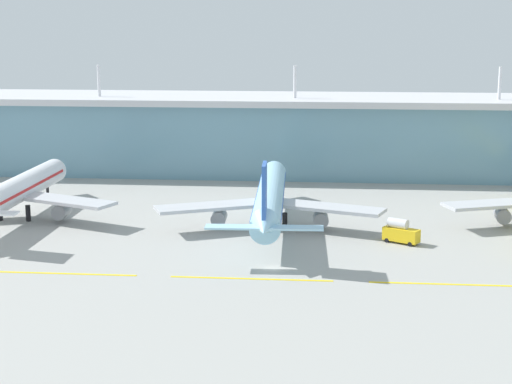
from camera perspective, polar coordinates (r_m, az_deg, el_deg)
name	(u,v)px	position (r m, az deg, el deg)	size (l,w,h in m)	color
ground_plane	(271,269)	(146.92, 1.07, -5.36)	(600.00, 600.00, 0.00)	#9E9E99
terminal_building	(295,134)	(238.38, 2.75, 4.04)	(288.00, 34.00, 31.34)	#6693A8
airliner_near	(15,191)	(189.47, -16.37, 0.07)	(48.80, 59.55, 18.90)	white
airliner_middle	(270,198)	(174.48, 0.98, -0.42)	(48.76, 68.01, 18.90)	#9ED1EA
taxiway_stripe_mid_west	(58,273)	(148.29, -13.58, -5.52)	(28.00, 0.70, 0.04)	yellow
taxiway_stripe_centre	(251,279)	(141.26, -0.33, -6.05)	(28.00, 0.70, 0.04)	yellow
taxiway_stripe_mid_east	(453,284)	(142.23, 13.52, -6.26)	(28.00, 0.70, 0.04)	yellow
fuel_truck	(400,232)	(165.62, 10.00, -2.75)	(7.52, 5.92, 4.95)	gold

